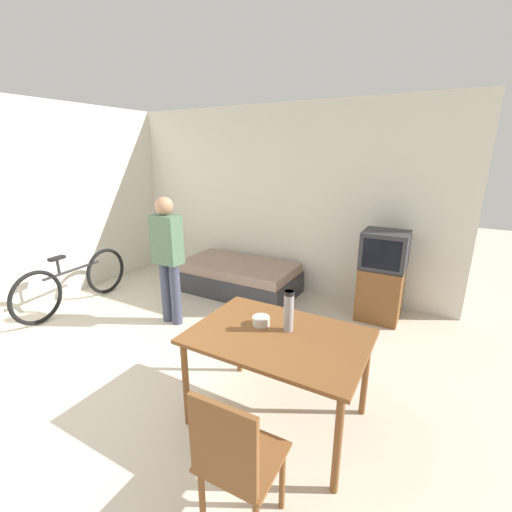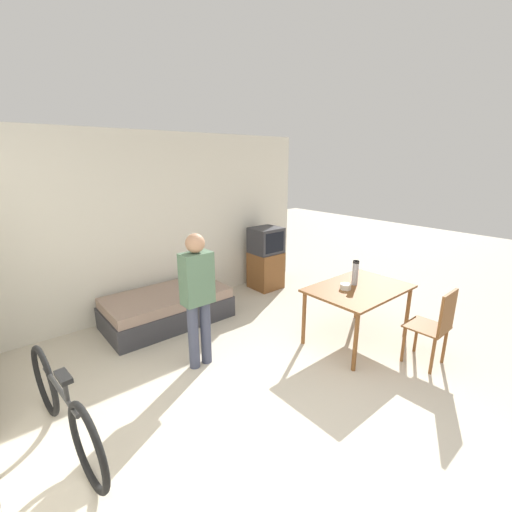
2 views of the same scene
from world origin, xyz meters
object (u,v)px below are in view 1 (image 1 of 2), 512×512
object	(u,v)px
tv	(382,276)
thermos_flask	(289,309)
daybed	(238,277)
wooden_chair	(234,460)
dining_table	(278,344)
mate_bowl	(261,321)
person_standing	(168,253)
bicycle	(74,282)

from	to	relation	value
tv	thermos_flask	size ratio (longest dim) A/B	3.53
daybed	wooden_chair	size ratio (longest dim) A/B	1.86
dining_table	mate_bowl	world-z (taller)	mate_bowl
daybed	mate_bowl	world-z (taller)	mate_bowl
daybed	person_standing	xyz separation A→B (m)	(-0.20, -1.24, 0.68)
dining_table	person_standing	bearing A→B (deg)	155.76
daybed	dining_table	xyz separation A→B (m)	(1.64, -2.07, 0.44)
bicycle	thermos_flask	xyz separation A→B (m)	(3.33, -0.44, 0.57)
bicycle	mate_bowl	distance (m)	3.18
daybed	dining_table	distance (m)	2.68
bicycle	mate_bowl	xyz separation A→B (m)	(3.11, -0.46, 0.43)
daybed	tv	world-z (taller)	tv
wooden_chair	thermos_flask	world-z (taller)	thermos_flask
tv	mate_bowl	bearing A→B (deg)	-104.76
bicycle	person_standing	size ratio (longest dim) A/B	1.12
daybed	mate_bowl	distance (m)	2.53
daybed	tv	size ratio (longest dim) A/B	1.55
daybed	wooden_chair	xyz separation A→B (m)	(1.83, -2.96, 0.30)
thermos_flask	tv	bearing A→B (deg)	80.83
bicycle	person_standing	xyz separation A→B (m)	(1.46, 0.29, 0.55)
thermos_flask	bicycle	bearing A→B (deg)	172.47
mate_bowl	tv	bearing A→B (deg)	75.24
dining_table	bicycle	distance (m)	3.36
person_standing	mate_bowl	distance (m)	1.83
daybed	tv	bearing A→B (deg)	3.75
dining_table	person_standing	xyz separation A→B (m)	(-1.84, 0.83, 0.23)
person_standing	thermos_flask	world-z (taller)	person_standing
person_standing	dining_table	bearing A→B (deg)	-24.24
thermos_flask	mate_bowl	xyz separation A→B (m)	(-0.22, -0.02, -0.14)
bicycle	thermos_flask	size ratio (longest dim) A/B	5.45
tv	dining_table	distance (m)	2.23
tv	person_standing	size ratio (longest dim) A/B	0.72
daybed	person_standing	world-z (taller)	person_standing
person_standing	tv	bearing A→B (deg)	31.73
wooden_chair	person_standing	xyz separation A→B (m)	(-2.02, 1.72, 0.37)
tv	wooden_chair	distance (m)	3.10
tv	thermos_flask	world-z (taller)	tv
tv	bicycle	world-z (taller)	tv
tv	bicycle	xyz separation A→B (m)	(-3.67, -1.66, -0.21)
wooden_chair	tv	bearing A→B (deg)	86.41
dining_table	wooden_chair	bearing A→B (deg)	-78.56
wooden_chair	bicycle	bearing A→B (deg)	157.63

